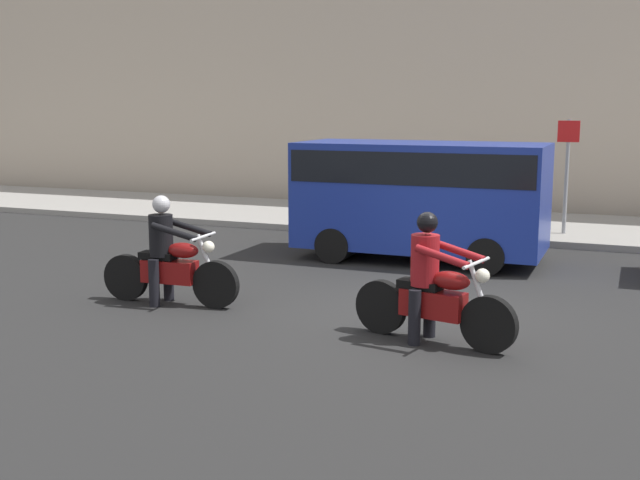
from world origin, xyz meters
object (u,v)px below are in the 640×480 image
(motorcycle_with_rider_black_leather, at_px, (169,260))
(parked_van_cobalt_blue, at_px, (421,193))
(street_sign_post, at_px, (567,164))
(motorcycle_with_rider_crimson, at_px, (432,290))

(motorcycle_with_rider_black_leather, xyz_separation_m, parked_van_cobalt_blue, (2.47, 4.50, 0.61))
(parked_van_cobalt_blue, xyz_separation_m, street_sign_post, (2.25, 3.25, 0.35))
(motorcycle_with_rider_crimson, bearing_deg, motorcycle_with_rider_black_leather, 174.22)
(motorcycle_with_rider_crimson, xyz_separation_m, street_sign_post, (0.80, 8.15, 0.95))
(motorcycle_with_rider_black_leather, bearing_deg, parked_van_cobalt_blue, 61.20)
(street_sign_post, bearing_deg, motorcycle_with_rider_black_leather, -121.37)
(motorcycle_with_rider_crimson, bearing_deg, street_sign_post, 84.40)
(parked_van_cobalt_blue, height_order, street_sign_post, street_sign_post)
(motorcycle_with_rider_crimson, height_order, motorcycle_with_rider_black_leather, motorcycle_with_rider_crimson)
(motorcycle_with_rider_black_leather, xyz_separation_m, street_sign_post, (4.72, 7.75, 0.95))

